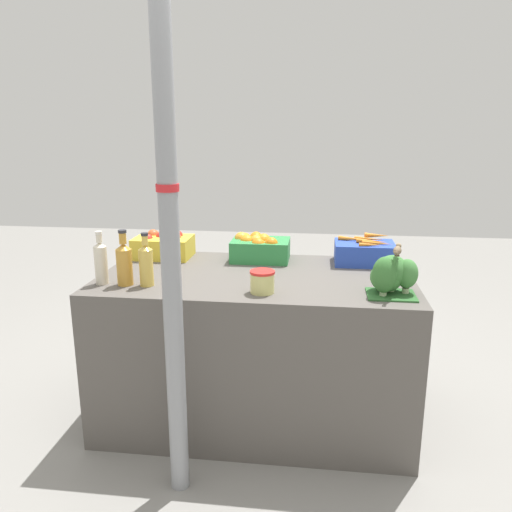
{
  "coord_description": "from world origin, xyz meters",
  "views": [
    {
      "loc": [
        0.31,
        -2.5,
        1.57
      ],
      "look_at": [
        0.0,
        0.0,
        0.92
      ],
      "focal_mm": 35.0,
      "sensor_mm": 36.0,
      "label": 1
    }
  ],
  "objects_px": {
    "orange_crate": "(259,247)",
    "broccoli_pile": "(391,275)",
    "juice_bottle_cloudy": "(101,262)",
    "apple_crate": "(164,245)",
    "carrot_crate": "(365,252)",
    "juice_bottle_amber": "(124,263)",
    "support_pole": "(169,218)",
    "pickle_jar": "(262,282)",
    "juice_bottle_golden": "(146,264)",
    "sparrow_bird": "(397,250)"
  },
  "relations": [
    {
      "from": "orange_crate",
      "to": "sparrow_bird",
      "type": "height_order",
      "value": "sparrow_bird"
    },
    {
      "from": "apple_crate",
      "to": "carrot_crate",
      "type": "height_order",
      "value": "carrot_crate"
    },
    {
      "from": "juice_bottle_golden",
      "to": "sparrow_bird",
      "type": "height_order",
      "value": "juice_bottle_golden"
    },
    {
      "from": "support_pole",
      "to": "broccoli_pile",
      "type": "height_order",
      "value": "support_pole"
    },
    {
      "from": "support_pole",
      "to": "apple_crate",
      "type": "bearing_deg",
      "value": 109.36
    },
    {
      "from": "support_pole",
      "to": "carrot_crate",
      "type": "relative_size",
      "value": 7.39
    },
    {
      "from": "orange_crate",
      "to": "juice_bottle_golden",
      "type": "xyz_separation_m",
      "value": [
        -0.48,
        -0.55,
        0.03
      ]
    },
    {
      "from": "juice_bottle_amber",
      "to": "juice_bottle_golden",
      "type": "height_order",
      "value": "juice_bottle_amber"
    },
    {
      "from": "broccoli_pile",
      "to": "juice_bottle_golden",
      "type": "xyz_separation_m",
      "value": [
        -1.16,
        -0.01,
        0.02
      ]
    },
    {
      "from": "orange_crate",
      "to": "broccoli_pile",
      "type": "distance_m",
      "value": 0.86
    },
    {
      "from": "apple_crate",
      "to": "juice_bottle_golden",
      "type": "height_order",
      "value": "juice_bottle_golden"
    },
    {
      "from": "juice_bottle_cloudy",
      "to": "juice_bottle_amber",
      "type": "bearing_deg",
      "value": 0.0
    },
    {
      "from": "broccoli_pile",
      "to": "orange_crate",
      "type": "bearing_deg",
      "value": 141.64
    },
    {
      "from": "apple_crate",
      "to": "orange_crate",
      "type": "distance_m",
      "value": 0.57
    },
    {
      "from": "apple_crate",
      "to": "pickle_jar",
      "type": "xyz_separation_m",
      "value": [
        0.66,
        -0.59,
        -0.02
      ]
    },
    {
      "from": "support_pole",
      "to": "carrot_crate",
      "type": "height_order",
      "value": "support_pole"
    },
    {
      "from": "juice_bottle_amber",
      "to": "apple_crate",
      "type": "bearing_deg",
      "value": 87.69
    },
    {
      "from": "support_pole",
      "to": "juice_bottle_cloudy",
      "type": "relative_size",
      "value": 9.23
    },
    {
      "from": "broccoli_pile",
      "to": "juice_bottle_cloudy",
      "type": "distance_m",
      "value": 1.39
    },
    {
      "from": "carrot_crate",
      "to": "broccoli_pile",
      "type": "bearing_deg",
      "value": -82.37
    },
    {
      "from": "orange_crate",
      "to": "juice_bottle_golden",
      "type": "relative_size",
      "value": 1.25
    },
    {
      "from": "broccoli_pile",
      "to": "juice_bottle_golden",
      "type": "bearing_deg",
      "value": -179.28
    },
    {
      "from": "apple_crate",
      "to": "broccoli_pile",
      "type": "distance_m",
      "value": 1.36
    },
    {
      "from": "pickle_jar",
      "to": "sparrow_bird",
      "type": "distance_m",
      "value": 0.63
    },
    {
      "from": "apple_crate",
      "to": "juice_bottle_cloudy",
      "type": "xyz_separation_m",
      "value": [
        -0.14,
        -0.56,
        0.04
      ]
    },
    {
      "from": "carrot_crate",
      "to": "apple_crate",
      "type": "bearing_deg",
      "value": 179.71
    },
    {
      "from": "support_pole",
      "to": "sparrow_bird",
      "type": "xyz_separation_m",
      "value": [
        0.94,
        0.37,
        -0.19
      ]
    },
    {
      "from": "carrot_crate",
      "to": "pickle_jar",
      "type": "height_order",
      "value": "carrot_crate"
    },
    {
      "from": "orange_crate",
      "to": "juice_bottle_cloudy",
      "type": "bearing_deg",
      "value": -142.4
    },
    {
      "from": "juice_bottle_cloudy",
      "to": "orange_crate",
      "type": "bearing_deg",
      "value": 37.6
    },
    {
      "from": "carrot_crate",
      "to": "sparrow_bird",
      "type": "height_order",
      "value": "sparrow_bird"
    },
    {
      "from": "apple_crate",
      "to": "juice_bottle_golden",
      "type": "distance_m",
      "value": 0.56
    },
    {
      "from": "support_pole",
      "to": "orange_crate",
      "type": "xyz_separation_m",
      "value": [
        0.24,
        0.93,
        -0.33
      ]
    },
    {
      "from": "broccoli_pile",
      "to": "pickle_jar",
      "type": "bearing_deg",
      "value": -174.91
    },
    {
      "from": "support_pole",
      "to": "apple_crate",
      "type": "distance_m",
      "value": 1.04
    },
    {
      "from": "pickle_jar",
      "to": "broccoli_pile",
      "type": "bearing_deg",
      "value": 5.09
    },
    {
      "from": "carrot_crate",
      "to": "juice_bottle_cloudy",
      "type": "distance_m",
      "value": 1.43
    },
    {
      "from": "juice_bottle_cloudy",
      "to": "sparrow_bird",
      "type": "height_order",
      "value": "juice_bottle_cloudy"
    },
    {
      "from": "apple_crate",
      "to": "sparrow_bird",
      "type": "relative_size",
      "value": 2.47
    },
    {
      "from": "orange_crate",
      "to": "juice_bottle_cloudy",
      "type": "height_order",
      "value": "juice_bottle_cloudy"
    },
    {
      "from": "support_pole",
      "to": "juice_bottle_cloudy",
      "type": "bearing_deg",
      "value": 141.31
    },
    {
      "from": "juice_bottle_golden",
      "to": "juice_bottle_amber",
      "type": "bearing_deg",
      "value": 180.0
    },
    {
      "from": "support_pole",
      "to": "pickle_jar",
      "type": "distance_m",
      "value": 0.59
    },
    {
      "from": "carrot_crate",
      "to": "broccoli_pile",
      "type": "xyz_separation_m",
      "value": [
        0.07,
        -0.54,
        0.03
      ]
    },
    {
      "from": "sparrow_bird",
      "to": "pickle_jar",
      "type": "bearing_deg",
      "value": 107.34
    },
    {
      "from": "pickle_jar",
      "to": "apple_crate",
      "type": "bearing_deg",
      "value": 138.0
    },
    {
      "from": "juice_bottle_amber",
      "to": "sparrow_bird",
      "type": "bearing_deg",
      "value": -0.43
    },
    {
      "from": "support_pole",
      "to": "broccoli_pile",
      "type": "distance_m",
      "value": 1.05
    },
    {
      "from": "orange_crate",
      "to": "juice_bottle_cloudy",
      "type": "distance_m",
      "value": 0.9
    },
    {
      "from": "juice_bottle_cloudy",
      "to": "juice_bottle_golden",
      "type": "height_order",
      "value": "juice_bottle_cloudy"
    }
  ]
}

